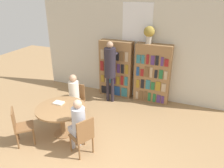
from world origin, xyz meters
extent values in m
cube|color=beige|center=(0.00, 3.71, 1.50)|extent=(6.40, 0.06, 3.00)
cube|color=white|center=(0.00, 3.67, 2.35)|extent=(0.90, 0.01, 1.10)
cube|color=olive|center=(-0.59, 3.52, 0.90)|extent=(1.05, 0.32, 1.80)
cube|color=black|center=(-0.95, 3.35, 0.18)|extent=(0.16, 0.02, 0.24)
cube|color=black|center=(-0.70, 3.35, 0.21)|extent=(0.21, 0.02, 0.30)
cube|color=navy|center=(-0.48, 3.35, 0.21)|extent=(0.19, 0.02, 0.31)
cube|color=#2D707A|center=(-0.24, 3.35, 0.21)|extent=(0.19, 0.02, 0.29)
cube|color=olive|center=(-0.99, 3.35, 0.57)|extent=(0.11, 0.02, 0.23)
cube|color=tan|center=(-0.85, 3.35, 0.57)|extent=(0.08, 0.02, 0.23)
cube|color=#2D707A|center=(-0.72, 3.35, 0.58)|extent=(0.10, 0.02, 0.25)
cube|color=#4C2D6B|center=(-0.60, 3.35, 0.56)|extent=(0.10, 0.02, 0.23)
cube|color=olive|center=(-0.45, 3.35, 0.58)|extent=(0.10, 0.02, 0.25)
cube|color=maroon|center=(-0.32, 3.35, 0.61)|extent=(0.09, 0.02, 0.31)
cube|color=#2D707A|center=(-0.18, 3.35, 0.59)|extent=(0.10, 0.02, 0.29)
cube|color=maroon|center=(-1.00, 3.35, 1.00)|extent=(0.11, 0.02, 0.31)
cube|color=tan|center=(-0.87, 3.35, 0.99)|extent=(0.08, 0.02, 0.30)
cube|color=maroon|center=(-0.72, 3.35, 1.00)|extent=(0.09, 0.02, 0.31)
cube|color=maroon|center=(-0.60, 3.35, 0.98)|extent=(0.12, 0.02, 0.28)
cube|color=#4C2D6B|center=(-0.44, 3.35, 0.98)|extent=(0.09, 0.02, 0.28)
cube|color=black|center=(-0.31, 3.35, 0.98)|extent=(0.09, 0.02, 0.28)
cube|color=olive|center=(-0.18, 3.35, 0.99)|extent=(0.09, 0.02, 0.29)
cube|color=tan|center=(-0.98, 3.35, 1.38)|extent=(0.10, 0.02, 0.30)
cube|color=navy|center=(-0.82, 3.35, 1.35)|extent=(0.09, 0.02, 0.23)
cube|color=#236638|center=(-0.66, 3.35, 1.36)|extent=(0.12, 0.02, 0.25)
cube|color=black|center=(-0.51, 3.35, 1.36)|extent=(0.14, 0.02, 0.25)
cube|color=brown|center=(-0.35, 3.35, 1.38)|extent=(0.12, 0.02, 0.29)
cube|color=tan|center=(-0.19, 3.35, 1.38)|extent=(0.09, 0.02, 0.29)
cube|color=olive|center=(0.59, 3.52, 0.90)|extent=(1.05, 0.32, 1.80)
cube|color=tan|center=(0.19, 3.35, 0.19)|extent=(0.08, 0.02, 0.25)
cube|color=brown|center=(0.32, 3.35, 0.20)|extent=(0.12, 0.02, 0.29)
cube|color=brown|center=(0.46, 3.35, 0.21)|extent=(0.08, 0.02, 0.31)
cube|color=#236638|center=(0.58, 3.35, 0.20)|extent=(0.08, 0.02, 0.27)
cube|color=#236638|center=(0.73, 3.35, 0.19)|extent=(0.08, 0.02, 0.26)
cube|color=#4C2D6B|center=(0.86, 3.35, 0.18)|extent=(0.12, 0.02, 0.25)
cube|color=#4C2D6B|center=(0.99, 3.35, 0.18)|extent=(0.08, 0.02, 0.23)
cube|color=olive|center=(0.19, 3.35, 0.58)|extent=(0.09, 0.02, 0.25)
cube|color=black|center=(0.34, 3.35, 0.59)|extent=(0.10, 0.02, 0.28)
cube|color=#2D707A|center=(0.51, 3.35, 0.60)|extent=(0.14, 0.02, 0.29)
cube|color=#236638|center=(0.66, 3.35, 0.57)|extent=(0.11, 0.02, 0.24)
cube|color=olive|center=(0.81, 3.35, 0.60)|extent=(0.14, 0.02, 0.29)
cube|color=tan|center=(0.98, 3.35, 0.58)|extent=(0.13, 0.02, 0.25)
cube|color=navy|center=(0.17, 3.35, 0.98)|extent=(0.08, 0.02, 0.27)
cube|color=maroon|center=(0.31, 3.35, 0.95)|extent=(0.09, 0.02, 0.22)
cube|color=brown|center=(0.44, 3.35, 1.00)|extent=(0.11, 0.02, 0.31)
cube|color=tan|center=(0.58, 3.35, 1.00)|extent=(0.08, 0.02, 0.31)
cube|color=black|center=(0.72, 3.35, 0.97)|extent=(0.08, 0.02, 0.25)
cube|color=#236638|center=(0.86, 3.35, 0.98)|extent=(0.11, 0.02, 0.27)
cube|color=tan|center=(1.00, 3.35, 0.97)|extent=(0.09, 0.02, 0.25)
cube|color=#2D707A|center=(0.18, 3.35, 1.36)|extent=(0.12, 0.02, 0.25)
cube|color=#2D707A|center=(0.31, 3.35, 1.36)|extent=(0.09, 0.02, 0.25)
cube|color=maroon|center=(0.45, 3.35, 1.38)|extent=(0.08, 0.02, 0.29)
cube|color=#4C2D6B|center=(0.60, 3.35, 1.37)|extent=(0.11, 0.02, 0.27)
cube|color=black|center=(0.72, 3.35, 1.37)|extent=(0.09, 0.02, 0.28)
cube|color=#4C2D6B|center=(0.86, 3.35, 1.36)|extent=(0.08, 0.02, 0.26)
cube|color=maroon|center=(0.99, 3.35, 1.34)|extent=(0.11, 0.02, 0.22)
cylinder|color=#B7AD9E|center=(0.40, 3.52, 1.91)|extent=(0.17, 0.17, 0.21)
sphere|color=olive|center=(0.40, 3.52, 2.14)|extent=(0.31, 0.31, 0.31)
cylinder|color=olive|center=(-0.98, 1.00, 0.01)|extent=(0.44, 0.44, 0.03)
cylinder|color=olive|center=(-0.98, 1.00, 0.36)|extent=(0.12, 0.12, 0.66)
cylinder|color=olive|center=(-0.98, 1.00, 0.71)|extent=(1.16, 1.16, 0.04)
cube|color=brown|center=(-1.58, 0.41, 0.42)|extent=(0.57, 0.57, 0.04)
cube|color=brown|center=(-1.71, 0.29, 0.66)|extent=(0.30, 0.31, 0.45)
cylinder|color=brown|center=(-1.58, 0.65, 0.20)|extent=(0.04, 0.04, 0.40)
cylinder|color=brown|center=(-1.34, 0.41, 0.20)|extent=(0.04, 0.04, 0.40)
cylinder|color=brown|center=(-1.82, 0.42, 0.20)|extent=(0.04, 0.04, 0.40)
cylinder|color=brown|center=(-1.58, 0.17, 0.20)|extent=(0.04, 0.04, 0.40)
cube|color=brown|center=(-1.10, 1.83, 0.42)|extent=(0.45, 0.45, 0.04)
cube|color=brown|center=(-1.12, 2.01, 0.66)|extent=(0.40, 0.09, 0.45)
cylinder|color=brown|center=(-0.91, 1.68, 0.20)|extent=(0.04, 0.04, 0.40)
cylinder|color=brown|center=(-1.24, 1.64, 0.20)|extent=(0.04, 0.04, 0.40)
cylinder|color=brown|center=(-0.95, 2.02, 0.20)|extent=(0.04, 0.04, 0.40)
cylinder|color=brown|center=(-1.29, 1.97, 0.20)|extent=(0.04, 0.04, 0.40)
cube|color=brown|center=(-0.24, 0.61, 0.42)|extent=(0.54, 0.54, 0.04)
cube|color=brown|center=(-0.08, 0.52, 0.66)|extent=(0.22, 0.37, 0.45)
cylinder|color=brown|center=(-0.47, 0.54, 0.20)|extent=(0.04, 0.04, 0.40)
cylinder|color=brown|center=(-0.31, 0.84, 0.20)|extent=(0.04, 0.04, 0.40)
cylinder|color=brown|center=(-0.16, 0.38, 0.20)|extent=(0.04, 0.04, 0.40)
cylinder|color=brown|center=(-0.01, 0.68, 0.20)|extent=(0.04, 0.04, 0.40)
cube|color=silver|center=(-1.08, 1.69, 0.50)|extent=(0.31, 0.36, 0.12)
cylinder|color=silver|center=(-1.09, 1.77, 0.81)|extent=(0.27, 0.27, 0.50)
sphere|color=tan|center=(-1.09, 1.77, 1.15)|extent=(0.19, 0.19, 0.19)
cylinder|color=silver|center=(-0.99, 1.59, 0.22)|extent=(0.10, 0.10, 0.44)
cylinder|color=silver|center=(-1.13, 1.57, 0.22)|extent=(0.10, 0.10, 0.44)
cube|color=#B2B7C6|center=(-0.36, 0.67, 0.50)|extent=(0.41, 0.40, 0.12)
cylinder|color=#B2B7C6|center=(-0.29, 0.64, 0.81)|extent=(0.28, 0.28, 0.50)
sphere|color=tan|center=(-0.29, 0.64, 1.15)|extent=(0.18, 0.18, 0.18)
cylinder|color=#B2B7C6|center=(-0.49, 0.66, 0.22)|extent=(0.10, 0.10, 0.44)
cylinder|color=#B2B7C6|center=(-0.42, 0.79, 0.22)|extent=(0.10, 0.10, 0.44)
cylinder|color=#28232D|center=(-0.66, 3.01, 0.41)|extent=(0.10, 0.10, 0.81)
cylinder|color=#28232D|center=(-0.51, 3.01, 0.41)|extent=(0.10, 0.10, 0.81)
cylinder|color=#28232D|center=(-0.58, 3.01, 1.25)|extent=(0.33, 0.33, 0.88)
sphere|color=tan|center=(-0.58, 3.01, 1.79)|extent=(0.19, 0.19, 0.19)
cylinder|color=#28232D|center=(-0.48, 3.30, 1.47)|extent=(0.07, 0.30, 0.07)
cube|color=silver|center=(-1.14, 1.15, 0.75)|extent=(0.24, 0.18, 0.03)
camera|label=1|loc=(1.78, -2.62, 3.24)|focal=35.00mm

